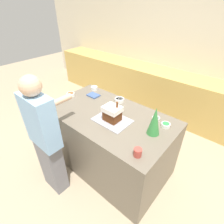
{
  "coord_description": "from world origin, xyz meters",
  "views": [
    {
      "loc": [
        1.22,
        -1.34,
        2.11
      ],
      "look_at": [
        0.06,
        0.0,
        0.95
      ],
      "focal_mm": 28.0,
      "sensor_mm": 36.0,
      "label": 1
    }
  ],
  "objects_px": {
    "candy_bowl_far_right": "(94,88)",
    "candy_bowl_far_left": "(71,94)",
    "decorative_tree": "(155,121)",
    "candy_bowl_beside_tree": "(166,125)",
    "person": "(46,139)",
    "cookbook": "(93,95)",
    "candy_bowl_front_corner": "(156,119)",
    "gingerbread_house": "(112,113)",
    "baking_tray": "(112,120)",
    "mug": "(138,152)",
    "candy_bowl_behind_tray": "(119,100)"
  },
  "relations": [
    {
      "from": "candy_bowl_far_right",
      "to": "candy_bowl_far_left",
      "type": "xyz_separation_m",
      "value": [
        -0.11,
        -0.38,
        -0.0
      ]
    },
    {
      "from": "decorative_tree",
      "to": "candy_bowl_far_right",
      "type": "relative_size",
      "value": 3.16
    },
    {
      "from": "candy_bowl_beside_tree",
      "to": "person",
      "type": "bearing_deg",
      "value": -134.42
    },
    {
      "from": "cookbook",
      "to": "decorative_tree",
      "type": "bearing_deg",
      "value": -9.17
    },
    {
      "from": "candy_bowl_far_left",
      "to": "cookbook",
      "type": "xyz_separation_m",
      "value": [
        0.25,
        0.22,
        -0.02
      ]
    },
    {
      "from": "candy_bowl_far_left",
      "to": "person",
      "type": "distance_m",
      "value": 0.86
    },
    {
      "from": "candy_bowl_far_right",
      "to": "cookbook",
      "type": "height_order",
      "value": "candy_bowl_far_right"
    },
    {
      "from": "person",
      "to": "candy_bowl_far_left",
      "type": "bearing_deg",
      "value": 122.52
    },
    {
      "from": "candy_bowl_front_corner",
      "to": "candy_bowl_beside_tree",
      "type": "bearing_deg",
      "value": -9.23
    },
    {
      "from": "gingerbread_house",
      "to": "decorative_tree",
      "type": "xyz_separation_m",
      "value": [
        0.48,
        0.11,
        0.06
      ]
    },
    {
      "from": "baking_tray",
      "to": "gingerbread_house",
      "type": "height_order",
      "value": "gingerbread_house"
    },
    {
      "from": "candy_bowl_far_left",
      "to": "candy_bowl_front_corner",
      "type": "distance_m",
      "value": 1.29
    },
    {
      "from": "candy_bowl_beside_tree",
      "to": "cookbook",
      "type": "xyz_separation_m",
      "value": [
        -1.15,
        -0.02,
        -0.01
      ]
    },
    {
      "from": "candy_bowl_front_corner",
      "to": "person",
      "type": "xyz_separation_m",
      "value": [
        -0.8,
        -0.98,
        -0.12
      ]
    },
    {
      "from": "candy_bowl_far_right",
      "to": "decorative_tree",
      "type": "bearing_deg",
      "value": -15.13
    },
    {
      "from": "candy_bowl_beside_tree",
      "to": "candy_bowl_front_corner",
      "type": "distance_m",
      "value": 0.14
    },
    {
      "from": "gingerbread_house",
      "to": "candy_bowl_far_left",
      "type": "xyz_separation_m",
      "value": [
        -0.87,
        0.06,
        -0.08
      ]
    },
    {
      "from": "candy_bowl_front_corner",
      "to": "cookbook",
      "type": "relative_size",
      "value": 0.52
    },
    {
      "from": "candy_bowl_far_left",
      "to": "candy_bowl_front_corner",
      "type": "xyz_separation_m",
      "value": [
        1.26,
        0.26,
        0.0
      ]
    },
    {
      "from": "baking_tray",
      "to": "candy_bowl_far_left",
      "type": "distance_m",
      "value": 0.87
    },
    {
      "from": "decorative_tree",
      "to": "candy_bowl_beside_tree",
      "type": "relative_size",
      "value": 3.21
    },
    {
      "from": "decorative_tree",
      "to": "baking_tray",
      "type": "bearing_deg",
      "value": -167.2
    },
    {
      "from": "candy_bowl_far_right",
      "to": "mug",
      "type": "height_order",
      "value": "mug"
    },
    {
      "from": "candy_bowl_far_left",
      "to": "candy_bowl_front_corner",
      "type": "bearing_deg",
      "value": 11.61
    },
    {
      "from": "gingerbread_house",
      "to": "candy_bowl_far_left",
      "type": "height_order",
      "value": "gingerbread_house"
    },
    {
      "from": "decorative_tree",
      "to": "candy_bowl_front_corner",
      "type": "relative_size",
      "value": 3.55
    },
    {
      "from": "candy_bowl_behind_tray",
      "to": "mug",
      "type": "distance_m",
      "value": 1.01
    },
    {
      "from": "gingerbread_house",
      "to": "candy_bowl_beside_tree",
      "type": "distance_m",
      "value": 0.62
    },
    {
      "from": "gingerbread_house",
      "to": "mug",
      "type": "distance_m",
      "value": 0.6
    },
    {
      "from": "baking_tray",
      "to": "mug",
      "type": "bearing_deg",
      "value": -26.35
    },
    {
      "from": "cookbook",
      "to": "candy_bowl_behind_tray",
      "type": "bearing_deg",
      "value": 16.69
    },
    {
      "from": "cookbook",
      "to": "mug",
      "type": "xyz_separation_m",
      "value": [
        1.15,
        -0.55,
        0.03
      ]
    },
    {
      "from": "candy_bowl_far_right",
      "to": "mug",
      "type": "distance_m",
      "value": 1.47
    },
    {
      "from": "gingerbread_house",
      "to": "decorative_tree",
      "type": "distance_m",
      "value": 0.5
    },
    {
      "from": "baking_tray",
      "to": "cookbook",
      "type": "relative_size",
      "value": 2.46
    },
    {
      "from": "candy_bowl_front_corner",
      "to": "candy_bowl_far_right",
      "type": "bearing_deg",
      "value": 174.1
    },
    {
      "from": "candy_bowl_beside_tree",
      "to": "cookbook",
      "type": "height_order",
      "value": "candy_bowl_beside_tree"
    },
    {
      "from": "baking_tray",
      "to": "candy_bowl_front_corner",
      "type": "height_order",
      "value": "candy_bowl_front_corner"
    },
    {
      "from": "decorative_tree",
      "to": "gingerbread_house",
      "type": "bearing_deg",
      "value": -167.21
    },
    {
      "from": "candy_bowl_beside_tree",
      "to": "baking_tray",
      "type": "bearing_deg",
      "value": -150.45
    },
    {
      "from": "candy_bowl_far_right",
      "to": "cookbook",
      "type": "relative_size",
      "value": 0.59
    },
    {
      "from": "candy_bowl_far_left",
      "to": "person",
      "type": "height_order",
      "value": "person"
    },
    {
      "from": "gingerbread_house",
      "to": "candy_bowl_beside_tree",
      "type": "xyz_separation_m",
      "value": [
        0.53,
        0.3,
        -0.08
      ]
    },
    {
      "from": "candy_bowl_far_right",
      "to": "person",
      "type": "relative_size",
      "value": 0.07
    },
    {
      "from": "baking_tray",
      "to": "candy_bowl_behind_tray",
      "type": "height_order",
      "value": "candy_bowl_behind_tray"
    },
    {
      "from": "baking_tray",
      "to": "candy_bowl_beside_tree",
      "type": "relative_size",
      "value": 4.26
    },
    {
      "from": "decorative_tree",
      "to": "candy_bowl_beside_tree",
      "type": "distance_m",
      "value": 0.24
    },
    {
      "from": "cookbook",
      "to": "gingerbread_house",
      "type": "bearing_deg",
      "value": -24.97
    },
    {
      "from": "gingerbread_house",
      "to": "person",
      "type": "xyz_separation_m",
      "value": [
        -0.41,
        -0.66,
        -0.19
      ]
    },
    {
      "from": "gingerbread_house",
      "to": "cookbook",
      "type": "distance_m",
      "value": 0.68
    }
  ]
}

